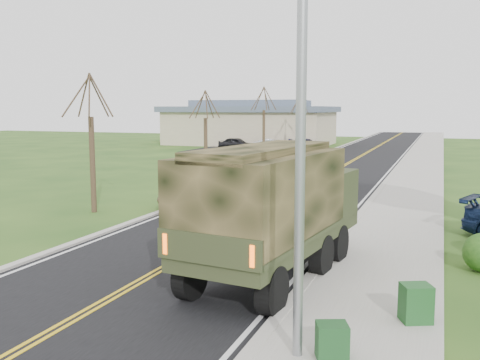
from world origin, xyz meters
The scene contains 19 objects.
ground centered at (0.00, 0.00, 0.00)m, with size 160.00×160.00×0.00m, color #224517.
road centered at (0.00, 40.00, 0.01)m, with size 8.00×120.00×0.01m, color black.
curb_right centered at (4.15, 40.00, 0.06)m, with size 0.30×120.00×0.12m, color #9E998E.
sidewalk_right centered at (5.90, 40.00, 0.05)m, with size 3.20×120.00×0.10m, color #9E998E.
curb_left centered at (-4.15, 40.00, 0.05)m, with size 0.30×120.00×0.10m, color #9E998E.
street_light centered at (4.90, -0.50, 4.43)m, with size 1.65×0.22×8.00m.
bare_tree_a centered at (-7.00, 10.00, 2.63)m, with size 1.93×2.26×6.08m.
bare_tree_b centered at (-7.00, 22.00, 2.48)m, with size 1.83×2.14×5.73m.
bare_tree_c centered at (-7.00, 34.00, 2.78)m, with size 2.04×2.39×6.42m.
bare_tree_d centered at (-7.00, 46.00, 2.55)m, with size 1.88×2.20×5.91m.
commercial_building centered at (-15.98, 55.97, 2.69)m, with size 25.50×21.50×5.65m.
military_truck centered at (3.17, 3.92, 2.06)m, with size 3.39×7.47×3.60m.
suv_champagne centered at (-3.00, 13.04, 0.78)m, with size 2.57×5.58×1.55m, color #8B6D4E.
sedan_silver centered at (-3.00, 23.25, 0.72)m, with size 1.53×4.37×1.44m, color #A7A7AB.
utility_box_near centered at (6.93, 1.87, 0.50)m, with size 0.60×0.50×0.80m, color #1B4C1F.
utility_box_far centered at (5.62, -0.44, 0.43)m, with size 0.55×0.45×0.65m, color #17421C.
lot_car_dark centered at (-14.03, 45.87, 0.70)m, with size 1.66×4.14×1.41m, color black.
lot_car_silver centered at (-10.29, 46.54, 0.65)m, with size 1.37×3.92×1.29m, color #BABABF.
lot_car_navy centered at (-7.01, 49.76, 0.59)m, with size 1.67×4.10×1.19m, color #0E0E33.
Camera 1 is at (7.28, -9.48, 4.53)m, focal length 40.00 mm.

